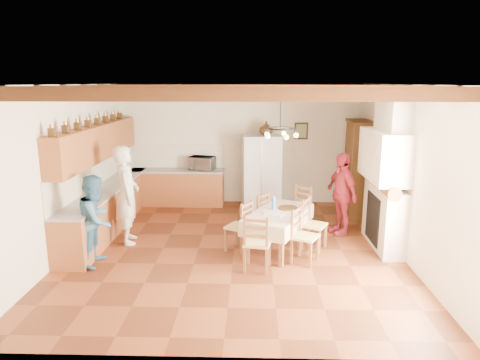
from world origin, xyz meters
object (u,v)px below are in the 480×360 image
(chair_end_near, at_px, (257,242))
(chair_end_far, at_px, (299,209))
(dining_table, at_px, (278,216))
(person_man, at_px, (127,195))
(microwave, at_px, (202,163))
(refrigerator, at_px, (261,172))
(person_woman_red, at_px, (341,194))
(hutch, at_px, (358,169))
(chair_right_far, at_px, (314,224))
(chair_left_near, at_px, (239,226))
(chair_left_far, at_px, (256,215))
(chair_right_near, at_px, (305,236))
(person_woman_blue, at_px, (96,220))

(chair_end_near, bearing_deg, chair_end_far, -104.96)
(dining_table, bearing_deg, person_man, 174.36)
(chair_end_near, relative_size, chair_end_far, 1.00)
(microwave, bearing_deg, person_man, -97.74)
(refrigerator, xyz_separation_m, dining_table, (0.27, -2.71, -0.26))
(person_man, bearing_deg, person_woman_red, -96.00)
(hutch, relative_size, microwave, 3.65)
(refrigerator, relative_size, chair_end_near, 1.88)
(chair_end_far, bearing_deg, refrigerator, 147.15)
(chair_right_far, xyz_separation_m, microwave, (-2.40, 2.90, 0.59))
(person_woman_red, bearing_deg, chair_left_near, -84.45)
(dining_table, relative_size, chair_right_far, 1.92)
(chair_left_far, relative_size, person_man, 0.51)
(dining_table, height_order, person_woman_red, person_woman_red)
(chair_right_near, xyz_separation_m, chair_end_far, (0.06, 1.56, 0.00))
(hutch, bearing_deg, person_woman_red, -112.04)
(chair_right_near, xyz_separation_m, chair_right_far, (0.24, 0.62, 0.00))
(chair_right_near, bearing_deg, microwave, 59.76)
(hutch, relative_size, person_man, 1.17)
(chair_left_far, bearing_deg, person_man, -50.31)
(chair_end_far, bearing_deg, microwave, 172.30)
(chair_right_far, bearing_deg, chair_right_near, -173.57)
(chair_left_near, xyz_separation_m, chair_left_far, (0.32, 0.62, 0.00))
(hutch, distance_m, person_woman_red, 1.43)
(chair_left_near, bearing_deg, person_woman_blue, -45.93)
(person_man, bearing_deg, hutch, -83.00)
(refrigerator, bearing_deg, chair_left_far, -99.65)
(hutch, bearing_deg, chair_left_near, -135.87)
(chair_left_near, bearing_deg, chair_right_near, 95.95)
(dining_table, xyz_separation_m, person_man, (-2.87, 0.28, 0.31))
(refrigerator, bearing_deg, person_man, -142.86)
(refrigerator, relative_size, hutch, 0.82)
(chair_end_near, height_order, person_man, person_man)
(dining_table, bearing_deg, chair_right_near, -54.29)
(chair_end_far, bearing_deg, dining_table, -82.94)
(chair_left_far, xyz_separation_m, person_woman_red, (1.73, 0.37, 0.36))
(hutch, bearing_deg, person_man, -154.79)
(chair_right_far, xyz_separation_m, chair_end_near, (-1.06, -0.94, 0.00))
(chair_end_near, distance_m, microwave, 4.12)
(chair_right_far, bearing_deg, hutch, -3.26)
(chair_end_far, distance_m, person_woman_blue, 3.99)
(person_woman_red, height_order, microwave, person_woman_red)
(chair_right_near, xyz_separation_m, chair_end_near, (-0.82, -0.32, 0.00))
(chair_right_far, height_order, chair_end_far, same)
(chair_end_far, height_order, person_woman_blue, person_woman_blue)
(refrigerator, relative_size, chair_left_far, 1.88)
(chair_end_far, distance_m, person_woman_red, 0.91)
(chair_right_far, bearing_deg, dining_table, 120.16)
(dining_table, height_order, chair_left_far, chair_left_far)
(chair_right_far, relative_size, person_woman_blue, 0.62)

